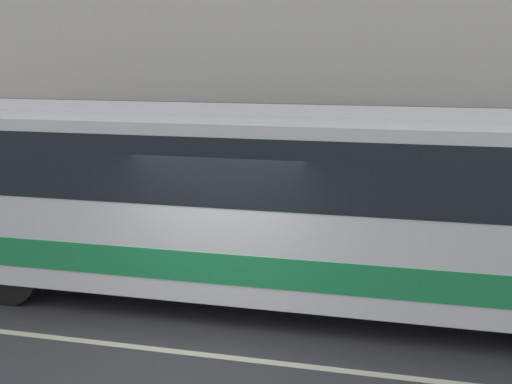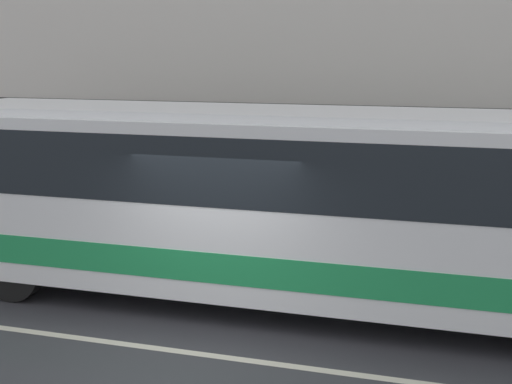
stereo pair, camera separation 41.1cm
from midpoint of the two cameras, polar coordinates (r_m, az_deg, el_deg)
ground_plane at (r=9.73m, az=-3.95°, el=-12.75°), size 60.00×60.00×0.00m
sidewalk at (r=14.69m, az=3.81°, el=-4.08°), size 60.00×3.03×0.14m
lane_stripe at (r=9.73m, az=-3.95°, el=-12.73°), size 54.00×0.14×0.01m
transit_bus at (r=11.09m, az=1.50°, el=-0.27°), size 12.46×2.55×3.08m
pedestrian_waiting at (r=15.26m, az=-9.07°, el=-0.23°), size 0.36×0.36×1.72m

